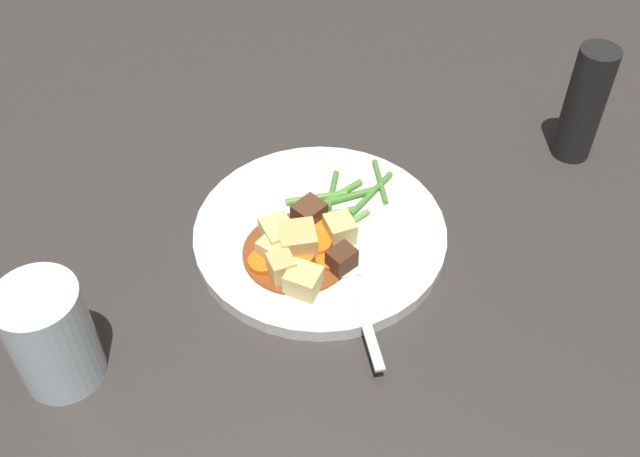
% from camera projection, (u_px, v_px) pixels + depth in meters
% --- Properties ---
extents(ground_plane, '(3.00, 3.00, 0.00)m').
position_uv_depth(ground_plane, '(320.00, 239.00, 0.82)').
color(ground_plane, '#383330').
extents(dinner_plate, '(0.28, 0.28, 0.02)m').
position_uv_depth(dinner_plate, '(320.00, 234.00, 0.81)').
color(dinner_plate, white).
rests_on(dinner_plate, ground_plane).
extents(stew_sauce, '(0.11, 0.11, 0.00)m').
position_uv_depth(stew_sauce, '(300.00, 254.00, 0.78)').
color(stew_sauce, brown).
rests_on(stew_sauce, dinner_plate).
extents(carrot_slice_0, '(0.03, 0.03, 0.01)m').
position_uv_depth(carrot_slice_0, '(328.00, 262.00, 0.77)').
color(carrot_slice_0, orange).
rests_on(carrot_slice_0, dinner_plate).
extents(carrot_slice_1, '(0.04, 0.04, 0.01)m').
position_uv_depth(carrot_slice_1, '(317.00, 245.00, 0.78)').
color(carrot_slice_1, orange).
rests_on(carrot_slice_1, dinner_plate).
extents(carrot_slice_2, '(0.04, 0.04, 0.01)m').
position_uv_depth(carrot_slice_2, '(323.00, 228.00, 0.80)').
color(carrot_slice_2, orange).
rests_on(carrot_slice_2, dinner_plate).
extents(carrot_slice_3, '(0.05, 0.05, 0.01)m').
position_uv_depth(carrot_slice_3, '(299.00, 257.00, 0.77)').
color(carrot_slice_3, orange).
rests_on(carrot_slice_3, dinner_plate).
extents(carrot_slice_4, '(0.04, 0.04, 0.01)m').
position_uv_depth(carrot_slice_4, '(264.00, 263.00, 0.77)').
color(carrot_slice_4, orange).
rests_on(carrot_slice_4, dinner_plate).
extents(potato_chunk_0, '(0.04, 0.04, 0.03)m').
position_uv_depth(potato_chunk_0, '(304.00, 280.00, 0.74)').
color(potato_chunk_0, '#E5CC7A').
rests_on(potato_chunk_0, dinner_plate).
extents(potato_chunk_1, '(0.04, 0.04, 0.03)m').
position_uv_depth(potato_chunk_1, '(281.00, 268.00, 0.75)').
color(potato_chunk_1, '#DBBC6B').
rests_on(potato_chunk_1, dinner_plate).
extents(potato_chunk_2, '(0.04, 0.04, 0.03)m').
position_uv_depth(potato_chunk_2, '(339.00, 231.00, 0.79)').
color(potato_chunk_2, '#E5CC7A').
rests_on(potato_chunk_2, dinner_plate).
extents(potato_chunk_3, '(0.03, 0.03, 0.03)m').
position_uv_depth(potato_chunk_3, '(275.00, 251.00, 0.77)').
color(potato_chunk_3, '#E5CC7A').
rests_on(potato_chunk_3, dinner_plate).
extents(potato_chunk_4, '(0.05, 0.05, 0.03)m').
position_uv_depth(potato_chunk_4, '(278.00, 236.00, 0.78)').
color(potato_chunk_4, '#E5CC7A').
rests_on(potato_chunk_4, dinner_plate).
extents(potato_chunk_5, '(0.05, 0.05, 0.03)m').
position_uv_depth(potato_chunk_5, '(296.00, 241.00, 0.77)').
color(potato_chunk_5, '#DBBC6B').
rests_on(potato_chunk_5, dinner_plate).
extents(meat_chunk_0, '(0.03, 0.03, 0.03)m').
position_uv_depth(meat_chunk_0, '(342.00, 260.00, 0.76)').
color(meat_chunk_0, '#4C2B19').
rests_on(meat_chunk_0, dinner_plate).
extents(meat_chunk_1, '(0.03, 0.03, 0.02)m').
position_uv_depth(meat_chunk_1, '(298.00, 233.00, 0.79)').
color(meat_chunk_1, '#56331E').
rests_on(meat_chunk_1, dinner_plate).
extents(meat_chunk_2, '(0.04, 0.03, 0.03)m').
position_uv_depth(meat_chunk_2, '(308.00, 216.00, 0.80)').
color(meat_chunk_2, '#56331E').
rests_on(meat_chunk_2, dinner_plate).
extents(green_bean_0, '(0.08, 0.01, 0.01)m').
position_uv_depth(green_bean_0, '(371.00, 193.00, 0.84)').
color(green_bean_0, '#4C8E33').
rests_on(green_bean_0, dinner_plate).
extents(green_bean_1, '(0.05, 0.04, 0.01)m').
position_uv_depth(green_bean_1, '(333.00, 214.00, 0.82)').
color(green_bean_1, '#4C8E33').
rests_on(green_bean_1, dinner_plate).
extents(green_bean_2, '(0.06, 0.05, 0.01)m').
position_uv_depth(green_bean_2, '(380.00, 181.00, 0.85)').
color(green_bean_2, '#4C8E33').
rests_on(green_bean_2, dinner_plate).
extents(green_bean_3, '(0.06, 0.03, 0.01)m').
position_uv_depth(green_bean_3, '(332.00, 190.00, 0.84)').
color(green_bean_3, '#4C8E33').
rests_on(green_bean_3, dinner_plate).
extents(green_bean_4, '(0.06, 0.04, 0.01)m').
position_uv_depth(green_bean_4, '(350.00, 198.00, 0.83)').
color(green_bean_4, '#4C8E33').
rests_on(green_bean_4, dinner_plate).
extents(green_bean_5, '(0.06, 0.05, 0.01)m').
position_uv_depth(green_bean_5, '(316.00, 197.00, 0.84)').
color(green_bean_5, '#599E38').
rests_on(green_bean_5, dinner_plate).
extents(green_bean_6, '(0.06, 0.02, 0.01)m').
position_uv_depth(green_bean_6, '(340.00, 194.00, 0.84)').
color(green_bean_6, '#599E38').
rests_on(green_bean_6, dinner_plate).
extents(green_bean_7, '(0.05, 0.02, 0.01)m').
position_uv_depth(green_bean_7, '(350.00, 223.00, 0.81)').
color(green_bean_7, '#66AD42').
rests_on(green_bean_7, dinner_plate).
extents(fork, '(0.13, 0.14, 0.00)m').
position_uv_depth(fork, '(357.00, 293.00, 0.74)').
color(fork, silver).
rests_on(fork, dinner_plate).
extents(water_glass, '(0.08, 0.08, 0.11)m').
position_uv_depth(water_glass, '(51.00, 336.00, 0.66)').
color(water_glass, silver).
rests_on(water_glass, ground_plane).
extents(pepper_mill, '(0.05, 0.05, 0.15)m').
position_uv_depth(pepper_mill, '(584.00, 104.00, 0.87)').
color(pepper_mill, black).
rests_on(pepper_mill, ground_plane).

